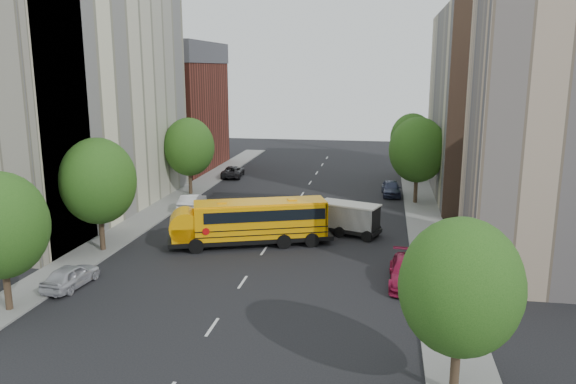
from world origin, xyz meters
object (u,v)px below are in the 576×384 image
(street_tree_4, at_px, (418,150))
(parked_car_2, at_px, (233,171))
(street_tree_5, at_px, (412,138))
(street_tree_2, at_px, (189,147))
(parked_car_0, at_px, (71,276))
(street_tree_0, at_px, (0,226))
(school_bus, at_px, (249,220))
(parked_car_1, at_px, (192,202))
(parked_car_4, at_px, (391,188))
(safari_truck, at_px, (343,217))
(parked_car_3, at_px, (407,272))
(street_tree_3, at_px, (461,287))
(street_tree_1, at_px, (98,181))

(street_tree_4, bearing_deg, parked_car_2, 154.40)
(street_tree_4, xyz_separation_m, street_tree_5, (-0.00, 12.00, -0.37))
(street_tree_4, bearing_deg, street_tree_2, 180.00)
(street_tree_2, distance_m, parked_car_0, 24.81)
(street_tree_0, distance_m, school_bus, 16.51)
(school_bus, xyz_separation_m, parked_car_0, (-8.29, -9.49, -1.14))
(parked_car_1, bearing_deg, parked_car_4, -156.67)
(street_tree_0, relative_size, safari_truck, 1.22)
(street_tree_0, bearing_deg, parked_car_1, 84.33)
(safari_truck, height_order, parked_car_2, safari_truck)
(school_bus, distance_m, parked_car_3, 12.34)
(street_tree_2, relative_size, parked_car_4, 1.75)
(parked_car_1, relative_size, parked_car_4, 1.02)
(parked_car_0, height_order, parked_car_1, parked_car_1)
(street_tree_2, height_order, safari_truck, street_tree_2)
(street_tree_3, height_order, school_bus, street_tree_3)
(parked_car_2, bearing_deg, parked_car_4, 153.95)
(street_tree_3, bearing_deg, street_tree_5, 90.00)
(parked_car_0, bearing_deg, parked_car_2, -85.74)
(parked_car_4, bearing_deg, parked_car_0, -127.58)
(street_tree_2, bearing_deg, street_tree_0, -90.00)
(street_tree_3, bearing_deg, parked_car_1, 127.14)
(street_tree_0, xyz_separation_m, street_tree_3, (22.00, -4.00, -0.19))
(street_tree_2, relative_size, parked_car_2, 1.61)
(street_tree_2, height_order, school_bus, street_tree_2)
(street_tree_5, bearing_deg, parked_car_4, -103.86)
(street_tree_5, bearing_deg, school_bus, -114.56)
(street_tree_0, xyz_separation_m, parked_car_3, (20.60, 7.40, -3.89))
(street_tree_0, relative_size, street_tree_5, 0.99)
(parked_car_0, bearing_deg, school_bus, -126.39)
(parked_car_1, bearing_deg, school_bus, 125.95)
(safari_truck, xyz_separation_m, parked_car_3, (4.50, -9.58, -0.54))
(street_tree_0, distance_m, parked_car_3, 22.23)
(street_tree_1, height_order, street_tree_3, street_tree_1)
(parked_car_0, xyz_separation_m, parked_car_2, (0.31, 34.14, -0.02))
(street_tree_2, bearing_deg, parked_car_4, 8.86)
(parked_car_4, bearing_deg, street_tree_4, -58.32)
(school_bus, xyz_separation_m, parked_car_1, (-7.49, 9.08, -1.09))
(safari_truck, bearing_deg, street_tree_4, 81.41)
(street_tree_3, xyz_separation_m, street_tree_5, (-0.00, 44.00, 0.25))
(street_tree_4, xyz_separation_m, school_bus, (-12.31, -14.93, -3.25))
(street_tree_0, relative_size, street_tree_3, 1.04)
(parked_car_4, bearing_deg, safari_truck, -108.51)
(school_bus, height_order, parked_car_3, school_bus)
(street_tree_3, height_order, safari_truck, street_tree_3)
(street_tree_2, relative_size, safari_truck, 1.27)
(safari_truck, height_order, parked_car_0, safari_truck)
(street_tree_5, xyz_separation_m, parked_car_1, (-19.80, -17.86, -3.96))
(parked_car_1, bearing_deg, street_tree_1, 76.13)
(street_tree_0, relative_size, parked_car_1, 1.65)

